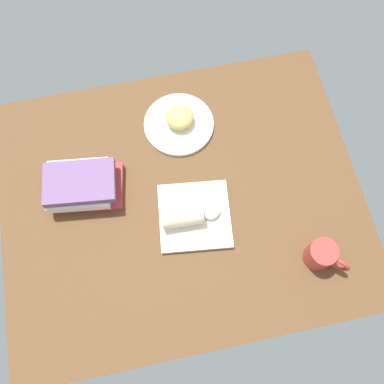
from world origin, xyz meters
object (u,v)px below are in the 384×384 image
at_px(sauce_cup, 210,210).
at_px(round_plate, 179,124).
at_px(square_plate, 195,216).
at_px(coffee_mug, 322,255).
at_px(scone_pastry, 180,117).
at_px(book_stack, 82,185).
at_px(breakfast_wrap, 182,215).

bearing_deg(sauce_cup, round_plate, -83.99).
bearing_deg(sauce_cup, square_plate, 3.49).
bearing_deg(round_plate, coffee_mug, 121.11).
xyz_separation_m(scone_pastry, book_stack, (0.33, 0.17, 0.00)).
bearing_deg(square_plate, sauce_cup, -176.51).
relative_size(breakfast_wrap, coffee_mug, 1.11).
relative_size(round_plate, breakfast_wrap, 1.88).
bearing_deg(square_plate, coffee_mug, 148.66).
bearing_deg(coffee_mug, book_stack, -28.88).
relative_size(square_plate, sauce_cup, 3.68).
height_order(round_plate, square_plate, square_plate).
height_order(square_plate, coffee_mug, coffee_mug).
distance_m(round_plate, coffee_mug, 0.60).
bearing_deg(scone_pastry, round_plate, 47.39).
height_order(scone_pastry, coffee_mug, coffee_mug).
relative_size(scone_pastry, sauce_cup, 1.58).
bearing_deg(coffee_mug, square_plate, -31.34).
distance_m(square_plate, book_stack, 0.35).
bearing_deg(breakfast_wrap, round_plate, -7.12).
distance_m(sauce_cup, book_stack, 0.39).
xyz_separation_m(book_stack, coffee_mug, (-0.64, 0.35, 0.00)).
distance_m(round_plate, breakfast_wrap, 0.33).
relative_size(square_plate, coffee_mug, 1.94).
xyz_separation_m(round_plate, scone_pastry, (-0.01, -0.01, 0.03)).
xyz_separation_m(scone_pastry, coffee_mug, (-0.30, 0.52, 0.01)).
distance_m(sauce_cup, breakfast_wrap, 0.09).
distance_m(square_plate, sauce_cup, 0.05).
bearing_deg(breakfast_wrap, book_stack, 62.63).
height_order(square_plate, sauce_cup, sauce_cup).
bearing_deg(scone_pastry, breakfast_wrap, 79.89).
relative_size(round_plate, sauce_cup, 3.94).
xyz_separation_m(sauce_cup, coffee_mug, (-0.28, 0.20, 0.02)).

